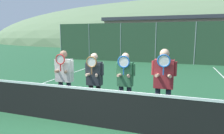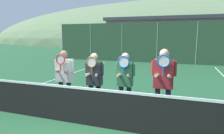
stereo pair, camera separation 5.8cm
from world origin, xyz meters
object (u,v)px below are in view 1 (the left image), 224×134
(player_center_left, at_px, (94,79))
(car_center, at_px, (212,50))
(player_leftmost, at_px, (64,74))
(player_rightmost, at_px, (164,79))
(player_center_right, at_px, (125,79))
(car_left_of_center, at_px, (156,49))
(car_far_left, at_px, (105,48))

(player_center_left, bearing_deg, car_center, 70.82)
(player_leftmost, height_order, car_center, car_center)
(player_rightmost, xyz_separation_m, car_center, (2.98, 13.89, -0.16))
(car_center, bearing_deg, player_center_right, -106.17)
(player_center_left, xyz_separation_m, player_center_right, (0.84, 0.13, 0.02))
(player_center_right, height_order, car_center, car_center)
(car_left_of_center, relative_size, car_center, 1.12)
(player_center_left, height_order, player_center_right, player_center_right)
(car_center, bearing_deg, player_center_left, -109.18)
(player_leftmost, height_order, player_rightmost, player_rightmost)
(player_leftmost, relative_size, player_center_right, 1.02)
(player_center_left, relative_size, car_far_left, 0.38)
(player_center_right, distance_m, player_rightmost, 1.02)
(player_center_left, height_order, car_far_left, car_far_left)
(player_center_right, relative_size, car_center, 0.43)
(player_rightmost, relative_size, car_far_left, 0.41)
(car_far_left, bearing_deg, player_center_left, -70.58)
(car_center, bearing_deg, car_left_of_center, -177.53)
(player_center_left, bearing_deg, car_left_of_center, 89.37)
(player_center_left, relative_size, car_center, 0.42)
(player_center_right, bearing_deg, car_left_of_center, 92.92)
(car_left_of_center, bearing_deg, car_far_left, -178.13)
(player_center_left, bearing_deg, player_leftmost, 178.68)
(player_center_left, distance_m, car_center, 14.71)
(car_far_left, relative_size, car_center, 1.12)
(car_far_left, distance_m, car_left_of_center, 4.92)
(player_leftmost, bearing_deg, car_left_of_center, 85.31)
(player_leftmost, xyz_separation_m, player_center_right, (1.81, 0.11, -0.03))
(player_center_right, xyz_separation_m, car_far_left, (-5.61, 13.39, -0.07))
(player_leftmost, bearing_deg, car_center, 67.30)
(player_rightmost, distance_m, car_left_of_center, 13.80)
(player_rightmost, height_order, car_left_of_center, player_rightmost)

